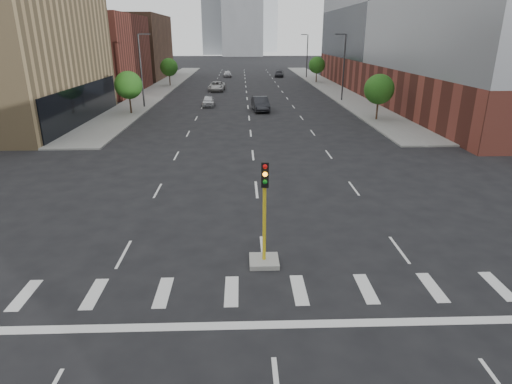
{
  "coord_description": "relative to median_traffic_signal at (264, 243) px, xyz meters",
  "views": [
    {
      "loc": [
        -0.86,
        -6.52,
        8.84
      ],
      "look_at": [
        -0.27,
        10.75,
        2.5
      ],
      "focal_mm": 30.0,
      "sensor_mm": 36.0,
      "label": 1
    }
  ],
  "objects": [
    {
      "name": "sidewalk_left_far",
      "position": [
        -15.0,
        65.03,
        -0.9
      ],
      "size": [
        5.0,
        92.0,
        0.15
      ],
      "primitive_type": "cube",
      "color": "gray",
      "rests_on": "ground"
    },
    {
      "name": "sidewalk_right_far",
      "position": [
        15.0,
        65.03,
        -0.9
      ],
      "size": [
        5.0,
        92.0,
        0.15
      ],
      "primitive_type": "cube",
      "color": "gray",
      "rests_on": "ground"
    },
    {
      "name": "building_left_far_a",
      "position": [
        -27.5,
        57.03,
        5.03
      ],
      "size": [
        20.0,
        22.0,
        12.0
      ],
      "primitive_type": "cube",
      "color": "brown",
      "rests_on": "ground"
    },
    {
      "name": "building_left_far_b",
      "position": [
        -27.5,
        83.03,
        5.53
      ],
      "size": [
        20.0,
        24.0,
        13.0
      ],
      "primitive_type": "cube",
      "color": "brown",
      "rests_on": "ground"
    },
    {
      "name": "building_right_main",
      "position": [
        29.5,
        51.03,
        10.03
      ],
      "size": [
        24.0,
        70.0,
        22.0
      ],
      "color": "brown",
      "rests_on": "ground"
    },
    {
      "name": "tower_mid",
      "position": [
        0.0,
        191.03,
        21.03
      ],
      "size": [
        18.0,
        18.0,
        44.0
      ],
      "primitive_type": "cube",
      "color": "slate",
      "rests_on": "ground"
    },
    {
      "name": "median_traffic_signal",
      "position": [
        0.0,
        0.0,
        0.0
      ],
      "size": [
        1.2,
        1.2,
        4.4
      ],
      "color": "#999993",
      "rests_on": "ground"
    },
    {
      "name": "streetlight_right_a",
      "position": [
        13.41,
        46.03,
        4.04
      ],
      "size": [
        1.6,
        0.22,
        9.07
      ],
      "color": "#2D2D30",
      "rests_on": "ground"
    },
    {
      "name": "streetlight_right_b",
      "position": [
        13.41,
        81.03,
        4.04
      ],
      "size": [
        1.6,
        0.22,
        9.07
      ],
      "color": "#2D2D30",
      "rests_on": "ground"
    },
    {
      "name": "streetlight_left",
      "position": [
        -13.41,
        41.03,
        4.04
      ],
      "size": [
        1.6,
        0.22,
        9.07
      ],
      "color": "#2D2D30",
      "rests_on": "ground"
    },
    {
      "name": "tree_left_near",
      "position": [
        -14.0,
        36.03,
        2.42
      ],
      "size": [
        3.2,
        3.2,
        4.85
      ],
      "color": "#382619",
      "rests_on": "ground"
    },
    {
      "name": "tree_left_far",
      "position": [
        -14.0,
        66.03,
        2.42
      ],
      "size": [
        3.2,
        3.2,
        4.85
      ],
      "color": "#382619",
      "rests_on": "ground"
    },
    {
      "name": "tree_right_near",
      "position": [
        14.0,
        31.03,
        2.42
      ],
      "size": [
        3.2,
        3.2,
        4.85
      ],
      "color": "#382619",
      "rests_on": "ground"
    },
    {
      "name": "tree_right_far",
      "position": [
        14.0,
        71.03,
        2.42
      ],
      "size": [
        3.2,
        3.2,
        4.85
      ],
      "color": "#382619",
      "rests_on": "ground"
    },
    {
      "name": "car_near_left",
      "position": [
        -5.23,
        41.92,
        -0.29
      ],
      "size": [
        1.67,
        4.02,
        1.36
      ],
      "primitive_type": "imported",
      "rotation": [
        0.0,
        0.0,
        0.02
      ],
      "color": "#B5B6BA",
      "rests_on": "ground"
    },
    {
      "name": "car_mid_right",
      "position": [
        1.5,
        37.99,
        -0.12
      ],
      "size": [
        2.27,
        5.32,
        1.71
      ],
      "primitive_type": "imported",
      "rotation": [
        0.0,
        0.0,
        0.09
      ],
      "color": "#212227",
      "rests_on": "ground"
    },
    {
      "name": "car_far_left",
      "position": [
        -4.97,
        58.55,
        -0.2
      ],
      "size": [
        2.78,
        5.66,
        1.55
      ],
      "primitive_type": "imported",
      "rotation": [
        0.0,
        0.0,
        -0.04
      ],
      "color": "#B3B3B3",
      "rests_on": "ground"
    },
    {
      "name": "car_deep_right",
      "position": [
        7.76,
        83.9,
        -0.28
      ],
      "size": [
        2.43,
        4.94,
        1.38
      ],
      "primitive_type": "imported",
      "rotation": [
        0.0,
        0.0,
        -0.11
      ],
      "color": "black",
      "rests_on": "ground"
    },
    {
      "name": "car_distant",
      "position": [
        -3.93,
        84.33,
        -0.26
      ],
      "size": [
        1.96,
        4.27,
        1.42
      ],
      "primitive_type": "imported",
      "rotation": [
        0.0,
        0.0,
        0.07
      ],
      "color": "#B8B8BD",
      "rests_on": "ground"
    }
  ]
}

